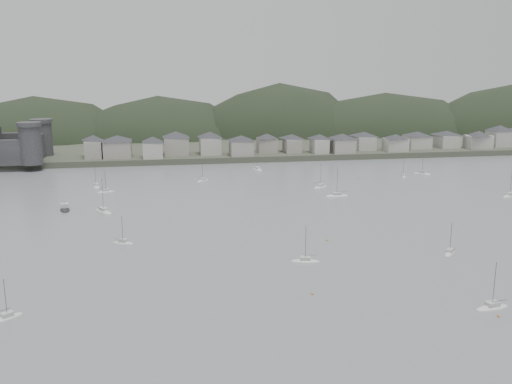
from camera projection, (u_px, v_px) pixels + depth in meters
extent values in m
plane|color=slate|center=(314.00, 292.00, 122.90)|extent=(900.00, 900.00, 0.00)
cube|color=#383D2D|center=(204.00, 133.00, 406.35)|extent=(900.00, 250.00, 3.00)
ellipsoid|color=black|center=(38.00, 158.00, 368.25)|extent=(138.98, 92.48, 81.13)
ellipsoid|color=black|center=(160.00, 155.00, 382.17)|extent=(132.08, 90.41, 79.74)
ellipsoid|color=black|center=(279.00, 155.00, 396.62)|extent=(133.88, 88.37, 101.41)
ellipsoid|color=black|center=(383.00, 150.00, 403.80)|extent=(165.81, 81.78, 82.55)
cylinder|color=#2D2D2F|center=(31.00, 146.00, 264.68)|extent=(10.00, 10.00, 18.00)
cylinder|color=#2D2D2F|center=(42.00, 139.00, 291.72)|extent=(10.00, 10.00, 17.00)
cube|color=#2D2D2F|center=(37.00, 148.00, 278.79)|extent=(3.50, 30.00, 12.00)
cube|color=gray|center=(94.00, 149.00, 285.54)|extent=(8.34, 12.91, 8.59)
pyramid|color=#26262B|center=(93.00, 138.00, 284.29)|extent=(15.78, 15.78, 3.01)
cube|color=gray|center=(118.00, 149.00, 286.90)|extent=(13.68, 13.35, 8.36)
pyramid|color=#26262B|center=(117.00, 138.00, 285.67)|extent=(20.07, 20.07, 2.93)
cube|color=#A7A69D|center=(153.00, 150.00, 284.78)|extent=(9.78, 10.20, 8.08)
pyramid|color=#26262B|center=(152.00, 139.00, 283.59)|extent=(14.83, 14.83, 2.83)
cube|color=gray|center=(176.00, 146.00, 295.93)|extent=(12.59, 13.33, 9.09)
pyramid|color=#26262B|center=(176.00, 134.00, 294.60)|extent=(19.24, 19.24, 3.18)
cube|color=#A7A69D|center=(210.00, 146.00, 297.43)|extent=(10.74, 12.17, 8.87)
pyramid|color=#26262B|center=(210.00, 134.00, 296.13)|extent=(17.01, 17.01, 3.10)
cube|color=gray|center=(241.00, 148.00, 293.84)|extent=(11.63, 12.09, 7.69)
pyramid|color=#26262B|center=(241.00, 138.00, 292.72)|extent=(17.61, 17.61, 2.69)
cube|color=gray|center=(267.00, 145.00, 304.75)|extent=(10.37, 9.35, 7.44)
pyramid|color=#26262B|center=(267.00, 136.00, 303.66)|extent=(14.65, 14.65, 2.60)
cube|color=gray|center=(292.00, 145.00, 304.69)|extent=(8.24, 12.20, 7.22)
pyramid|color=#26262B|center=(292.00, 136.00, 303.64)|extent=(15.17, 15.17, 2.53)
cube|color=#A7A69D|center=(319.00, 146.00, 301.93)|extent=(8.06, 10.91, 7.46)
pyramid|color=#26262B|center=(320.00, 137.00, 300.84)|extent=(14.08, 14.08, 2.61)
cube|color=gray|center=(342.00, 146.00, 302.52)|extent=(11.73, 11.78, 7.66)
pyramid|color=#26262B|center=(343.00, 136.00, 301.40)|extent=(17.46, 17.46, 2.68)
cube|color=#A7A69D|center=(364.00, 143.00, 314.67)|extent=(10.19, 13.02, 7.33)
pyramid|color=#26262B|center=(364.00, 134.00, 313.59)|extent=(17.23, 17.23, 2.57)
cube|color=#A7A69D|center=(395.00, 145.00, 308.69)|extent=(11.70, 9.81, 6.88)
pyramid|color=#26262B|center=(396.00, 136.00, 307.68)|extent=(15.97, 15.97, 2.41)
cube|color=#A7A69D|center=(417.00, 142.00, 319.98)|extent=(12.83, 12.48, 7.00)
pyramid|color=#26262B|center=(417.00, 134.00, 318.96)|extent=(18.79, 18.79, 2.45)
cube|color=#A7A69D|center=(446.00, 141.00, 323.53)|extent=(11.07, 13.50, 6.97)
pyramid|color=#26262B|center=(447.00, 133.00, 322.51)|extent=(18.25, 18.25, 2.44)
cube|color=#A7A69D|center=(478.00, 142.00, 318.63)|extent=(13.75, 9.12, 7.34)
pyramid|color=#26262B|center=(479.00, 133.00, 317.55)|extent=(16.97, 16.97, 2.57)
cube|color=#A7A69D|center=(499.00, 138.00, 327.24)|extent=(11.37, 11.57, 9.05)
pyramid|color=#26262B|center=(500.00, 128.00, 325.92)|extent=(17.03, 17.03, 3.17)
ellipsoid|color=silver|center=(403.00, 177.00, 252.21)|extent=(3.06, 6.40, 1.23)
cube|color=#B8B8B3|center=(403.00, 175.00, 252.01)|extent=(1.72, 2.36, 0.70)
cylinder|color=#3F3F42|center=(404.00, 168.00, 251.34)|extent=(0.12, 0.12, 7.68)
cylinder|color=#3F3F42|center=(402.00, 173.00, 252.90)|extent=(0.61, 2.74, 0.10)
ellipsoid|color=silver|center=(321.00, 187.00, 229.74)|extent=(8.02, 6.81, 1.61)
cube|color=#B8B8B3|center=(321.00, 185.00, 229.50)|extent=(3.32, 3.09, 0.70)
cylinder|color=#3F3F42|center=(321.00, 175.00, 228.62)|extent=(0.12, 0.12, 10.05)
cylinder|color=#3F3F42|center=(317.00, 183.00, 230.00)|extent=(2.99, 2.21, 0.10)
ellipsoid|color=silver|center=(510.00, 196.00, 213.74)|extent=(8.67, 6.19, 1.67)
cube|color=#B8B8B3|center=(510.00, 193.00, 213.50)|extent=(3.45, 2.97, 0.70)
cylinder|color=#3F3F42|center=(511.00, 182.00, 212.58)|extent=(0.12, 0.12, 10.46)
ellipsoid|color=silver|center=(492.00, 308.00, 114.47)|extent=(8.10, 3.69, 1.56)
cube|color=#B8B8B3|center=(493.00, 303.00, 114.24)|extent=(2.97, 2.12, 0.70)
cylinder|color=#3F3F42|center=(494.00, 285.00, 113.38)|extent=(0.12, 0.12, 9.76)
cylinder|color=#3F3F42|center=(500.00, 301.00, 114.13)|extent=(3.49, 0.65, 0.10)
ellipsoid|color=silver|center=(106.00, 192.00, 220.86)|extent=(7.13, 3.64, 1.36)
cube|color=#B8B8B3|center=(106.00, 190.00, 220.65)|extent=(2.66, 1.99, 0.70)
cylinder|color=#3F3F42|center=(105.00, 181.00, 219.90)|extent=(0.12, 0.12, 8.52)
cylinder|color=#3F3F42|center=(103.00, 188.00, 220.59)|extent=(3.01, 0.78, 0.10)
ellipsoid|color=silver|center=(96.00, 187.00, 230.30)|extent=(4.93, 8.96, 1.71)
cube|color=#B8B8B3|center=(96.00, 184.00, 230.05)|extent=(2.62, 3.39, 0.70)
cylinder|color=#3F3F42|center=(95.00, 174.00, 229.11)|extent=(0.12, 0.12, 10.68)
cylinder|color=#3F3F42|center=(94.00, 184.00, 228.44)|extent=(1.13, 3.73, 0.10)
ellipsoid|color=silver|center=(337.00, 196.00, 213.67)|extent=(9.36, 3.27, 1.85)
cube|color=#B8B8B3|center=(337.00, 193.00, 213.40)|extent=(3.31, 2.14, 0.70)
cylinder|color=#3F3F42|center=(337.00, 181.00, 212.38)|extent=(0.12, 0.12, 11.59)
cylinder|color=#3F3F42|center=(341.00, 192.00, 213.51)|extent=(4.17, 0.24, 0.10)
ellipsoid|color=silver|center=(123.00, 243.00, 156.62)|extent=(6.58, 4.28, 1.26)
cube|color=#B8B8B3|center=(123.00, 240.00, 156.42)|extent=(2.56, 2.12, 0.70)
cylinder|color=#3F3F42|center=(122.00, 229.00, 155.73)|extent=(0.12, 0.12, 7.86)
cylinder|color=#3F3F42|center=(119.00, 239.00, 155.70)|extent=(2.65, 1.18, 0.10)
ellipsoid|color=silver|center=(257.00, 170.00, 269.45)|extent=(5.11, 9.14, 1.74)
cube|color=#B8B8B3|center=(257.00, 167.00, 269.19)|extent=(2.69, 3.46, 0.70)
cylinder|color=#3F3F42|center=(257.00, 158.00, 268.24)|extent=(0.12, 0.12, 10.89)
cylinder|color=#3F3F42|center=(258.00, 166.00, 270.60)|extent=(1.19, 3.79, 0.10)
ellipsoid|color=silver|center=(8.00, 319.00, 109.82)|extent=(6.31, 5.62, 1.29)
cube|color=#B8B8B3|center=(7.00, 314.00, 109.62)|extent=(2.64, 2.51, 0.70)
cylinder|color=#3F3F42|center=(5.00, 299.00, 108.92)|extent=(0.12, 0.12, 8.04)
cylinder|color=#3F3F42|center=(3.00, 310.00, 110.04)|extent=(2.32, 1.88, 0.10)
ellipsoid|color=silver|center=(104.00, 212.00, 190.50)|extent=(7.80, 9.38, 1.87)
cube|color=#B8B8B3|center=(103.00, 209.00, 190.24)|extent=(3.56, 3.86, 0.70)
cylinder|color=#3F3F42|center=(103.00, 195.00, 189.21)|extent=(0.12, 0.12, 11.68)
cylinder|color=#3F3F42|center=(100.00, 208.00, 188.63)|extent=(2.49, 3.51, 0.10)
ellipsoid|color=silver|center=(203.00, 181.00, 242.81)|extent=(6.30, 6.44, 1.37)
cube|color=#B8B8B3|center=(203.00, 179.00, 242.59)|extent=(2.74, 2.76, 0.70)
cylinder|color=#3F3F42|center=(203.00, 171.00, 241.85)|extent=(0.12, 0.12, 8.53)
cylinder|color=#3F3F42|center=(201.00, 177.00, 243.19)|extent=(2.20, 2.29, 0.10)
ellipsoid|color=silver|center=(450.00, 254.00, 148.12)|extent=(6.01, 6.26, 1.32)
cube|color=#B8B8B3|center=(450.00, 250.00, 147.91)|extent=(2.63, 2.67, 0.70)
cylinder|color=#3F3F42|center=(451.00, 238.00, 147.19)|extent=(0.12, 0.12, 8.23)
cylinder|color=#3F3F42|center=(455.00, 249.00, 147.09)|extent=(2.08, 2.24, 0.10)
ellipsoid|color=silver|center=(305.00, 262.00, 141.83)|extent=(7.78, 4.00, 1.49)
cube|color=#B8B8B3|center=(305.00, 258.00, 141.61)|extent=(2.90, 2.18, 0.70)
cylinder|color=#3F3F42|center=(306.00, 244.00, 140.79)|extent=(0.12, 0.12, 9.29)
cylinder|color=#3F3F42|center=(310.00, 255.00, 142.00)|extent=(3.28, 0.85, 0.10)
ellipsoid|color=silver|center=(422.00, 174.00, 258.28)|extent=(7.80, 7.80, 1.67)
cube|color=#B8B8B3|center=(422.00, 172.00, 258.03)|extent=(3.37, 3.37, 0.70)
cylinder|color=#3F3F42|center=(423.00, 163.00, 257.11)|extent=(0.12, 0.12, 10.45)
cylinder|color=#3F3F42|center=(421.00, 171.00, 256.71)|extent=(2.73, 2.73, 0.10)
ellipsoid|color=black|center=(65.00, 210.00, 193.34)|extent=(4.70, 9.15, 1.92)
cube|color=#B8B8B3|center=(65.00, 205.00, 192.99)|extent=(2.88, 3.02, 1.40)
cylinder|color=#3F3F42|center=(64.00, 203.00, 192.80)|extent=(0.10, 0.10, 1.20)
sphere|color=#BD823F|center=(327.00, 240.00, 159.28)|extent=(0.70, 0.70, 0.70)
sphere|color=#BD823F|center=(499.00, 316.00, 110.76)|extent=(0.70, 0.70, 0.70)
sphere|color=#BD823F|center=(51.00, 186.00, 231.27)|extent=(0.70, 0.70, 0.70)
sphere|color=#BD823F|center=(312.00, 294.00, 121.68)|extent=(0.70, 0.70, 0.70)
sphere|color=#BD823F|center=(358.00, 178.00, 248.93)|extent=(0.70, 0.70, 0.70)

